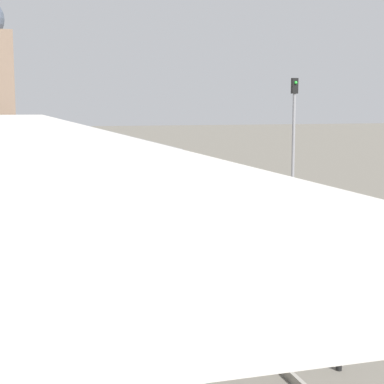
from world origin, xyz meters
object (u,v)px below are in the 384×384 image
signal_post_near (341,302)px  signal_mast_far (294,123)px  person_on_platform (69,235)px  train_near (57,145)px

signal_post_near → signal_mast_far: signal_mast_far is taller
person_on_platform → signal_mast_far: signal_mast_far is taller
signal_post_near → signal_mast_far: size_ratio=0.34×
train_near → signal_post_near: bearing=-87.1°
person_on_platform → signal_mast_far: (11.82, 15.43, 1.47)m
train_near → signal_mast_far: bearing=-56.6°
signal_post_near → signal_mast_far: bearing=66.7°
train_near → signal_post_near: (1.63, -32.51, -0.58)m
signal_post_near → signal_mast_far: (7.84, 18.17, 2.25)m
train_near → person_on_platform: bearing=-94.5°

